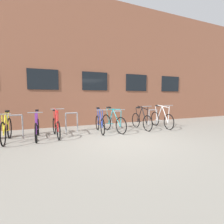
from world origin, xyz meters
TOP-DOWN VIEW (x-y plane):
  - ground_plane at (0.00, 0.00)m, footprint 42.00×42.00m
  - storefront_building at (-0.00, 6.43)m, footprint 28.00×6.50m
  - bike_rack at (-0.39, 1.90)m, footprint 6.51×0.05m
  - bicycle_red at (-2.03, 1.35)m, footprint 0.44×1.65m
  - bicycle_black at (1.56, 1.33)m, footprint 0.44×1.65m
  - bicycle_white at (2.65, 1.30)m, footprint 0.44×1.80m
  - bicycle_yellow at (-3.55, 1.27)m, footprint 0.44×1.72m
  - bicycle_blue at (-0.34, 1.43)m, footprint 0.44×1.66m
  - bicycle_teal at (0.21, 1.33)m, footprint 0.52×1.69m
  - bicycle_purple at (-2.66, 1.31)m, footprint 0.44×1.73m

SIDE VIEW (x-z plane):
  - ground_plane at x=0.00m, z-range 0.00..0.00m
  - bicycle_blue at x=-0.34m, z-range -0.14..0.87m
  - bicycle_purple at x=-2.66m, z-range -0.13..0.87m
  - bicycle_red at x=-2.03m, z-range -0.16..0.90m
  - bicycle_teal at x=0.21m, z-range -0.14..0.89m
  - bicycle_black at x=1.56m, z-range -0.16..0.92m
  - bicycle_yellow at x=-3.55m, z-range -0.11..0.89m
  - bicycle_white at x=2.65m, z-range -0.15..0.94m
  - bike_rack at x=-0.39m, z-range 0.08..0.88m
  - storefront_building at x=0.00m, z-range 0.00..6.30m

